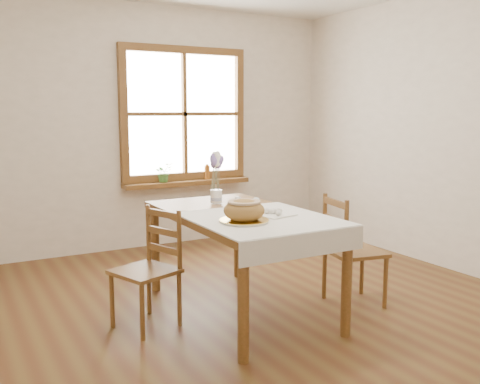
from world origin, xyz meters
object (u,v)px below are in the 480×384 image
(chair_left, at_px, (145,269))
(dining_table, at_px, (240,224))
(chair_right, at_px, (355,250))
(bread_plate, at_px, (244,221))
(flower_vase, at_px, (216,197))

(chair_left, bearing_deg, dining_table, 65.17)
(chair_left, distance_m, chair_right, 1.60)
(bread_plate, bearing_deg, flower_vase, 76.81)
(bread_plate, relative_size, flower_vase, 3.03)
(dining_table, bearing_deg, chair_right, -18.85)
(chair_left, height_order, flower_vase, flower_vase)
(chair_right, bearing_deg, bread_plate, 104.95)
(bread_plate, bearing_deg, chair_right, 3.89)
(dining_table, relative_size, chair_right, 1.89)
(dining_table, relative_size, bread_plate, 5.07)
(chair_right, xyz_separation_m, flower_vase, (-0.84, 0.70, 0.38))
(dining_table, xyz_separation_m, flower_vase, (0.01, 0.41, 0.14))
(bread_plate, height_order, flower_vase, flower_vase)
(bread_plate, bearing_deg, dining_table, 64.68)
(dining_table, height_order, bread_plate, bread_plate)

